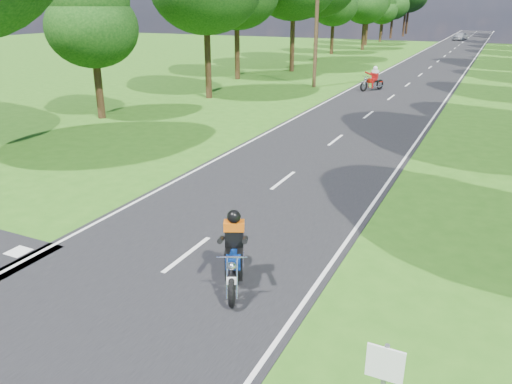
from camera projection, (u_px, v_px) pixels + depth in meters
The scene contains 7 objects.
ground at pixel (135, 295), 10.44m from camera, with size 160.00×160.00×0.00m, color #295C15.
main_road at pixel (438, 61), 52.53m from camera, with size 7.00×140.00×0.02m, color black.
road_markings at pixel (434, 63), 51.00m from camera, with size 7.40×140.00×0.01m.
telegraph_pole at pixel (316, 28), 35.01m from camera, with size 1.20×0.26×8.00m.
rider_near_blue at pixel (234, 250), 10.55m from camera, with size 0.66×1.97×1.65m, color navy, non-canonical shape.
rider_far_red at pixel (372, 78), 34.62m from camera, with size 0.66×1.99×1.65m, color #B0180D, non-canonical shape.
distant_car at pixel (460, 36), 81.85m from camera, with size 1.53×3.81×1.30m, color #B2B5B9.
Camera 1 is at (6.21, -6.99, 5.73)m, focal length 35.00 mm.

